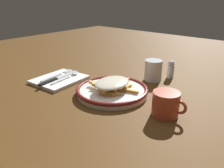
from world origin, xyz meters
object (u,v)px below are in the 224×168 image
object	(u,v)px
spoon	(69,76)
salt_shaker	(171,69)
plate	(112,91)
napkin	(59,79)
fries_heap	(113,84)
water_glass	(153,70)
fork	(57,75)
coffee_mug	(166,104)
knife	(56,79)

from	to	relation	value
spoon	salt_shaker	distance (m)	0.43
plate	napkin	world-z (taller)	plate
napkin	salt_shaker	size ratio (longest dim) A/B	2.61
fries_heap	water_glass	bearing A→B (deg)	82.15
plate	fork	size ratio (longest dim) A/B	1.46
fries_heap	napkin	xyz separation A→B (m)	(-0.26, -0.04, -0.04)
coffee_mug	salt_shaker	bearing A→B (deg)	114.44
spoon	coffee_mug	world-z (taller)	coffee_mug
fries_heap	knife	size ratio (longest dim) A/B	0.90
fries_heap	salt_shaker	world-z (taller)	salt_shaker
knife	coffee_mug	distance (m)	0.47
coffee_mug	knife	bearing A→B (deg)	-174.47
knife	spoon	distance (m)	0.06
salt_shaker	fork	bearing A→B (deg)	-138.29
plate	water_glass	xyz separation A→B (m)	(0.04, 0.22, 0.03)
spoon	coffee_mug	size ratio (longest dim) A/B	1.45
knife	water_glass	xyz separation A→B (m)	(0.29, 0.28, 0.03)
spoon	salt_shaker	xyz separation A→B (m)	(0.31, 0.30, 0.02)
napkin	salt_shaker	bearing A→B (deg)	45.21
plate	water_glass	size ratio (longest dim) A/B	3.02
fries_heap	fork	size ratio (longest dim) A/B	1.08
fries_heap	spoon	bearing A→B (deg)	-179.50
fries_heap	salt_shaker	xyz separation A→B (m)	(0.07, 0.30, -0.00)
water_glass	coffee_mug	distance (m)	0.30
plate	water_glass	bearing A→B (deg)	80.45
spoon	fries_heap	bearing A→B (deg)	0.50
fork	water_glass	distance (m)	0.41
coffee_mug	salt_shaker	size ratio (longest dim) A/B	1.40
fries_heap	spoon	world-z (taller)	fries_heap
spoon	salt_shaker	bearing A→B (deg)	44.17
plate	napkin	xyz separation A→B (m)	(-0.25, -0.04, -0.01)
water_glass	salt_shaker	bearing A→B (deg)	60.54
knife	salt_shaker	size ratio (longest dim) A/B	2.80
napkin	coffee_mug	xyz separation A→B (m)	(0.47, 0.03, 0.03)
water_glass	salt_shaker	size ratio (longest dim) A/B	1.14
fries_heap	spoon	size ratio (longest dim) A/B	1.25
napkin	knife	size ratio (longest dim) A/B	0.93
fork	water_glass	size ratio (longest dim) A/B	2.06
salt_shaker	plate	bearing A→B (deg)	-105.02
water_glass	napkin	bearing A→B (deg)	-138.11
plate	fries_heap	world-z (taller)	fries_heap
napkin	knife	xyz separation A→B (m)	(0.00, -0.02, 0.01)
plate	napkin	distance (m)	0.26
fries_heap	fork	distance (m)	0.29
fork	spoon	bearing A→B (deg)	23.03
spoon	plate	bearing A→B (deg)	1.23
fork	spoon	distance (m)	0.06
knife	water_glass	bearing A→B (deg)	44.10
fork	coffee_mug	xyz separation A→B (m)	(0.50, 0.01, 0.02)
water_glass	fries_heap	bearing A→B (deg)	-97.85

